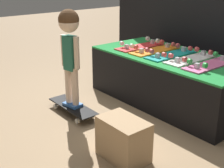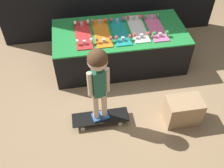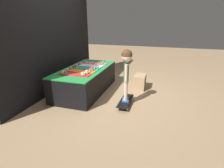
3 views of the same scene
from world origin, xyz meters
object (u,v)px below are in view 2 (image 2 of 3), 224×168
skateboard_white_on_rack (137,28)px  skateboard_on_floor (100,118)px  child (98,74)px  storage_box (183,111)px  skateboard_pink_on_rack (155,27)px  skateboard_teal_on_rack (120,31)px  skateboard_orange_on_rack (102,32)px  skateboard_red_on_rack (83,34)px

skateboard_white_on_rack → skateboard_on_floor: bearing=-122.3°
skateboard_on_floor → child: (-0.00, -0.00, 0.73)m
child → storage_box: child is taller
skateboard_pink_on_rack → child: (-0.93, -1.05, 0.23)m
skateboard_on_floor → skateboard_teal_on_rack: bearing=68.0°
skateboard_orange_on_rack → skateboard_on_floor: skateboard_orange_on_rack is taller
skateboard_red_on_rack → child: child is taller
skateboard_pink_on_rack → storage_box: skateboard_pink_on_rack is taller
skateboard_white_on_rack → storage_box: bearing=-75.9°
child → storage_box: (0.98, -0.13, -0.63)m
skateboard_white_on_rack → child: child is taller
skateboard_pink_on_rack → skateboard_teal_on_rack: bearing=-179.0°
skateboard_teal_on_rack → skateboard_orange_on_rack: bearing=179.4°
skateboard_pink_on_rack → child: bearing=-131.3°
skateboard_red_on_rack → storage_box: (1.06, -1.18, -0.40)m
skateboard_pink_on_rack → skateboard_on_floor: bearing=-131.3°
skateboard_white_on_rack → skateboard_red_on_rack: bearing=-178.4°
skateboard_pink_on_rack → storage_box: bearing=-87.6°
skateboard_red_on_rack → storage_box: 1.63m
skateboard_red_on_rack → skateboard_on_floor: 1.16m
skateboard_white_on_rack → skateboard_pink_on_rack: bearing=-3.6°
skateboard_teal_on_rack → child: (-0.42, -1.05, 0.23)m
skateboard_teal_on_rack → skateboard_white_on_rack: bearing=5.5°
skateboard_red_on_rack → skateboard_on_floor: bearing=-85.6°
skateboard_orange_on_rack → skateboard_on_floor: 1.17m
skateboard_red_on_rack → skateboard_on_floor: (0.08, -1.05, -0.50)m
skateboard_red_on_rack → skateboard_pink_on_rack: size_ratio=1.00×
skateboard_on_floor → child: 0.73m
skateboard_pink_on_rack → skateboard_white_on_rack: bearing=176.4°
skateboard_pink_on_rack → skateboard_on_floor: skateboard_pink_on_rack is taller
skateboard_orange_on_rack → skateboard_pink_on_rack: (0.76, 0.01, 0.00)m
child → skateboard_on_floor: bearing=34.3°
skateboard_teal_on_rack → storage_box: skateboard_teal_on_rack is taller
skateboard_orange_on_rack → skateboard_pink_on_rack: same height
skateboard_white_on_rack → skateboard_on_floor: 1.36m
skateboard_pink_on_rack → child: child is taller
child → skateboard_teal_on_rack: bearing=57.2°
skateboard_orange_on_rack → skateboard_teal_on_rack: 0.25m
storage_box → skateboard_white_on_rack: bearing=104.1°
skateboard_red_on_rack → skateboard_white_on_rack: 0.76m
skateboard_orange_on_rack → skateboard_teal_on_rack: (0.25, -0.00, 0.00)m
skateboard_red_on_rack → skateboard_white_on_rack: same height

